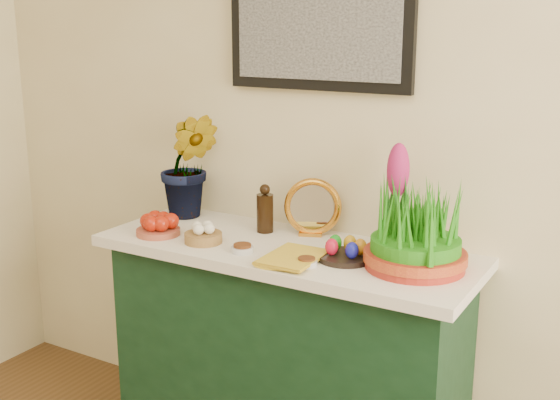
% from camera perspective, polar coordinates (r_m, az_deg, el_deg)
% --- Properties ---
extents(sideboard, '(1.30, 0.45, 0.85)m').
position_cam_1_polar(sideboard, '(2.73, 0.55, -12.99)').
color(sideboard, '#13361F').
rests_on(sideboard, ground).
extents(tablecloth, '(1.40, 0.55, 0.04)m').
position_cam_1_polar(tablecloth, '(2.56, 0.57, -4.10)').
color(tablecloth, white).
rests_on(tablecloth, sideboard).
extents(hyacinth_green, '(0.37, 0.35, 0.58)m').
position_cam_1_polar(hyacinth_green, '(2.88, -7.44, 4.18)').
color(hyacinth_green, '#246B1C').
rests_on(hyacinth_green, tablecloth).
extents(apple_bowl, '(0.22, 0.22, 0.08)m').
position_cam_1_polar(apple_bowl, '(2.70, -9.89, -2.08)').
color(apple_bowl, '#AA5139').
rests_on(apple_bowl, tablecloth).
extents(garlic_basket, '(0.16, 0.16, 0.08)m').
position_cam_1_polar(garlic_basket, '(2.59, -6.26, -2.78)').
color(garlic_basket, olive).
rests_on(garlic_basket, tablecloth).
extents(vinegar_cruet, '(0.06, 0.06, 0.19)m').
position_cam_1_polar(vinegar_cruet, '(2.69, -1.23, -0.89)').
color(vinegar_cruet, black).
rests_on(vinegar_cruet, tablecloth).
extents(mirror, '(0.22, 0.13, 0.22)m').
position_cam_1_polar(mirror, '(2.65, 2.66, -0.63)').
color(mirror, gold).
rests_on(mirror, tablecloth).
extents(book, '(0.17, 0.24, 0.03)m').
position_cam_1_polar(book, '(2.42, -0.83, -4.32)').
color(book, gold).
rests_on(book, tablecloth).
extents(spice_dish_left, '(0.08, 0.08, 0.03)m').
position_cam_1_polar(spice_dish_left, '(2.47, -3.07, -3.96)').
color(spice_dish_left, silver).
rests_on(spice_dish_left, tablecloth).
extents(spice_dish_right, '(0.07, 0.07, 0.03)m').
position_cam_1_polar(spice_dish_right, '(2.34, 2.17, -5.06)').
color(spice_dish_right, silver).
rests_on(spice_dish_right, tablecloth).
extents(egg_plate, '(0.20, 0.20, 0.08)m').
position_cam_1_polar(egg_plate, '(2.40, 5.34, -4.22)').
color(egg_plate, black).
rests_on(egg_plate, tablecloth).
extents(hyacinth_pink, '(0.12, 0.12, 0.40)m').
position_cam_1_polar(hyacinth_pink, '(2.43, 9.46, -0.47)').
color(hyacinth_pink, brown).
rests_on(hyacinth_pink, tablecloth).
extents(wheatgrass_sabzeh, '(0.34, 0.34, 0.28)m').
position_cam_1_polar(wheatgrass_sabzeh, '(2.32, 11.01, -2.63)').
color(wheatgrass_sabzeh, maroon).
rests_on(wheatgrass_sabzeh, tablecloth).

